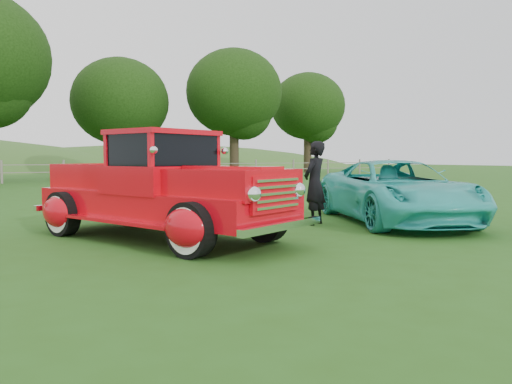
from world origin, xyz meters
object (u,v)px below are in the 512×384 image
teal_sedan (396,191)px  man (315,183)px  red_pickup (162,191)px  tree_far_east (308,107)px  tree_mid_east (234,93)px  tree_near_east (120,102)px

teal_sedan → man: man is taller
red_pickup → teal_sedan: bearing=-26.8°
tree_far_east → tree_mid_east: bearing=-161.6°
teal_sedan → tree_far_east: bearing=79.0°
red_pickup → tree_far_east: bearing=28.4°
tree_near_east → red_pickup: tree_near_east is taller
tree_mid_east → red_pickup: tree_mid_east is taller
red_pickup → man: bearing=-18.9°
teal_sedan → tree_near_east: bearing=108.1°
tree_near_east → tree_mid_east: size_ratio=0.88×
teal_sedan → tree_mid_east: bearing=91.2°
tree_near_east → tree_mid_east: (8.00, -2.00, 0.93)m
tree_mid_east → tree_far_east: tree_mid_east is taller
red_pickup → man: size_ratio=3.17×
red_pickup → teal_sedan: (4.89, -0.41, -0.15)m
tree_mid_east → teal_sedan: (-9.86, -26.09, -5.53)m
tree_mid_east → tree_near_east: bearing=166.0°
tree_mid_east → man: (-11.50, -25.50, -5.34)m
tree_far_east → man: size_ratio=5.32×
tree_far_east → red_pickup: 37.58m
tree_near_east → man: tree_near_east is taller
tree_far_east → tree_near_east: bearing=-176.6°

